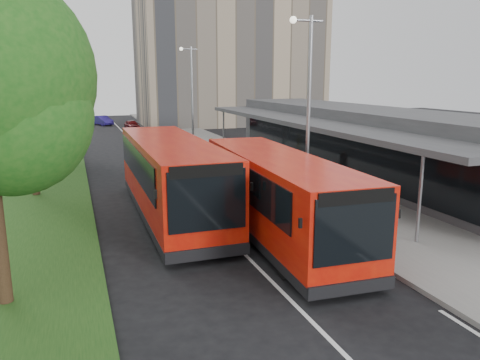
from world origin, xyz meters
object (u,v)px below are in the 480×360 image
object	(u,v)px
tree_far	(41,89)
lamp_post_near	(307,103)
bus_main	(277,196)
car_far	(103,120)
bus_second	(171,178)
lamp_post_far	(191,91)
car_near	(132,125)
tree_mid	(25,82)
litter_bin	(262,164)
bollard	(211,145)

from	to	relation	value
tree_far	lamp_post_near	xyz separation A→B (m)	(11.13, -19.05, -0.25)
bus_main	car_far	bearing A→B (deg)	96.74
bus_second	bus_main	bearing A→B (deg)	-51.55
lamp_post_far	lamp_post_near	bearing A→B (deg)	-90.00
car_near	tree_mid	bearing A→B (deg)	-113.30
lamp_post_far	car_far	distance (m)	23.82
litter_bin	bollard	bearing A→B (deg)	96.02
lamp_post_far	car_near	xyz separation A→B (m)	(-2.86, 16.71, -4.19)
tree_mid	bus_second	distance (m)	8.91
lamp_post_far	tree_far	bearing A→B (deg)	-175.13
car_near	bus_second	bearing A→B (deg)	-101.98
lamp_post_near	bus_main	xyz separation A→B (m)	(-2.42, -2.56, -3.17)
bollard	car_far	world-z (taller)	bollard
tree_mid	bollard	xyz separation A→B (m)	(11.76, 9.46, -4.85)
lamp_post_near	car_near	distance (m)	37.06
tree_mid	tree_far	bearing A→B (deg)	90.00
tree_far	litter_bin	size ratio (longest dim) A/B	8.72
lamp_post_far	tree_mid	bearing A→B (deg)	-130.68
lamp_post_far	bus_second	size ratio (longest dim) A/B	0.70
lamp_post_far	litter_bin	xyz separation A→B (m)	(1.49, -11.63, -4.13)
car_near	car_far	distance (m)	6.67
lamp_post_near	tree_mid	bearing A→B (deg)	147.64
bollard	tree_mid	bearing A→B (deg)	-141.19
litter_bin	car_near	distance (m)	28.67
lamp_post_near	lamp_post_far	xyz separation A→B (m)	(0.00, 20.00, 0.00)
tree_far	car_near	size ratio (longest dim) A/B	2.48
bus_main	bollard	xyz separation A→B (m)	(3.05, 19.07, -0.86)
tree_far	bus_main	xyz separation A→B (m)	(8.71, -21.61, -3.41)
tree_far	car_near	xyz separation A→B (m)	(8.27, 17.66, -4.44)
lamp_post_near	car_near	world-z (taller)	lamp_post_near
bus_main	bollard	world-z (taller)	bus_main
tree_mid	bollard	size ratio (longest dim) A/B	7.90
car_far	lamp_post_far	bearing A→B (deg)	-98.62
lamp_post_far	bus_main	world-z (taller)	lamp_post_far
bus_second	bollard	bearing A→B (deg)	68.32
tree_mid	litter_bin	world-z (taller)	tree_mid
tree_far	car_far	distance (m)	24.71
bollard	litter_bin	bearing A→B (deg)	-83.98
bus_main	car_near	distance (m)	39.29
lamp_post_near	litter_bin	xyz separation A→B (m)	(1.49, 8.37, -4.13)
tree_mid	lamp_post_near	distance (m)	13.20
bollard	car_near	xyz separation A→B (m)	(-3.49, 20.20, -0.16)
lamp_post_far	bollard	size ratio (longest dim) A/B	7.36
car_far	bollard	bearing A→B (deg)	-99.11
bus_main	bollard	size ratio (longest dim) A/B	9.94
tree_mid	litter_bin	distance (m)	13.62
car_near	litter_bin	bearing A→B (deg)	-89.00
tree_mid	bus_main	size ratio (longest dim) A/B	0.80
lamp_post_far	bus_second	bearing A→B (deg)	-106.41
lamp_post_far	car_near	world-z (taller)	lamp_post_far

